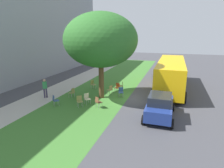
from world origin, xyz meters
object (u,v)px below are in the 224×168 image
at_px(chair_0, 87,98).
at_px(pedestrian_0, 45,88).
at_px(chair_5, 121,85).
at_px(chair_4, 80,100).
at_px(chair_8, 72,92).
at_px(chair_3, 93,84).
at_px(chair_2, 98,101).
at_px(street_tree, 101,40).
at_px(parked_car, 160,106).
at_px(chair_9, 55,100).
at_px(school_bus, 171,72).
at_px(chair_7, 121,91).
at_px(chair_1, 110,89).
at_px(chair_6, 117,87).

bearing_deg(chair_0, pedestrian_0, 85.86).
xyz_separation_m(chair_0, chair_5, (4.61, -1.60, 0.00)).
relative_size(chair_4, chair_8, 1.00).
bearing_deg(chair_3, chair_2, -152.35).
xyz_separation_m(street_tree, parked_car, (-2.71, -5.23, -4.14)).
bearing_deg(chair_9, chair_8, -7.51).
height_order(chair_0, school_bus, school_bus).
bearing_deg(chair_7, chair_8, 111.16).
xyz_separation_m(chair_1, chair_2, (-3.36, -0.16, 0.00)).
xyz_separation_m(chair_5, pedestrian_0, (-4.30, 5.76, 0.41)).
bearing_deg(street_tree, chair_4, 162.68).
height_order(chair_4, chair_7, same).
bearing_deg(parked_car, street_tree, 62.64).
height_order(chair_7, school_bus, school_bus).
bearing_deg(chair_8, parked_car, -103.31).
height_order(chair_4, chair_9, same).
xyz_separation_m(chair_1, chair_7, (-0.32, -1.13, 0.00)).
relative_size(chair_1, chair_9, 1.00).
relative_size(chair_3, chair_6, 1.00).
height_order(chair_7, chair_9, same).
bearing_deg(chair_2, chair_0, 67.30).
bearing_deg(chair_1, chair_7, -105.79).
height_order(chair_0, chair_8, same).
height_order(chair_8, chair_9, same).
xyz_separation_m(chair_3, parked_car, (-5.03, -7.06, 0.32)).
bearing_deg(chair_9, chair_7, -49.14).
bearing_deg(chair_9, chair_3, -9.24).
height_order(chair_1, pedestrian_0, pedestrian_0).
bearing_deg(chair_3, chair_7, -115.84).
bearing_deg(chair_4, chair_1, -19.76).
distance_m(chair_8, school_bus, 9.93).
bearing_deg(chair_0, chair_1, -18.93).
relative_size(chair_2, school_bus, 0.08).
bearing_deg(chair_1, chair_5, -19.65).
distance_m(chair_5, chair_6, 0.76).
height_order(chair_1, chair_6, same).
height_order(chair_5, pedestrian_0, pedestrian_0).
bearing_deg(chair_0, chair_2, -112.70).
relative_size(chair_3, chair_9, 1.00).
bearing_deg(chair_3, chair_9, 170.76).
height_order(parked_car, pedestrian_0, pedestrian_0).
xyz_separation_m(chair_4, chair_5, (5.30, -1.90, 0.00)).
xyz_separation_m(chair_7, school_bus, (4.07, -4.06, 1.24)).
bearing_deg(chair_7, chair_3, 64.16).
height_order(street_tree, chair_5, street_tree).
height_order(chair_2, pedestrian_0, pedestrian_0).
relative_size(chair_5, parked_car, 0.24).
height_order(chair_3, chair_8, same).
bearing_deg(chair_3, chair_4, -168.35).
distance_m(chair_6, chair_7, 1.51).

